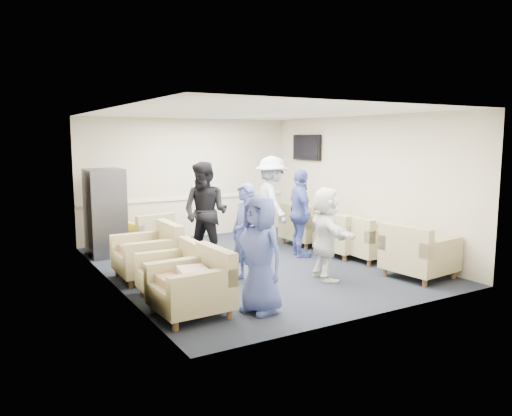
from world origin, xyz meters
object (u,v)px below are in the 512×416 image
armchair_left_mid (175,274)px  armchair_right_near (417,255)px  person_mid_right (300,213)px  person_front_right (326,234)px  person_front_left (260,254)px  armchair_right_far (306,227)px  person_mid_left (245,233)px  armchair_left_far (151,255)px  armchair_right_midfar (343,237)px  person_back_left (205,213)px  vending_machine (105,212)px  person_back_right (272,202)px  armchair_corner (149,235)px  armchair_right_midnear (369,241)px  armchair_left_near (195,288)px

armchair_left_mid → armchair_right_near: size_ratio=0.83×
person_mid_right → person_front_right: size_ratio=1.12×
person_front_left → person_front_right: size_ratio=1.03×
armchair_right_far → person_mid_left: size_ratio=0.64×
armchair_left_far → person_front_right: size_ratio=0.63×
armchair_right_midfar → person_back_left: bearing=67.5°
vending_machine → armchair_right_midfar: bearing=-30.6°
armchair_right_midfar → person_back_left: person_back_left is taller
armchair_right_midfar → person_back_right: size_ratio=0.51×
armchair_right_midfar → person_back_right: bearing=28.2°
armchair_right_near → person_back_right: bearing=8.7°
armchair_corner → vending_machine: (-0.84, 0.03, 0.52)m
armchair_right_far → armchair_corner: armchair_right_far is taller
armchair_right_midfar → armchair_right_far: armchair_right_far is taller
armchair_right_midfar → vending_machine: vending_machine is taller
armchair_left_mid → person_mid_left: person_mid_left is taller
armchair_right_midnear → armchair_corner: (-3.29, 2.85, -0.03)m
person_back_left → armchair_right_far: bearing=60.0°
person_front_left → person_mid_left: person_mid_left is taller
person_back_right → person_front_right: size_ratio=1.27×
armchair_left_mid → person_mid_right: person_mid_right is taller
armchair_right_far → person_mid_left: bearing=122.1°
armchair_right_far → person_back_right: bearing=77.3°
person_front_left → person_back_left: bearing=152.1°
armchair_corner → armchair_right_near: bearing=116.4°
armchair_left_near → armchair_corner: bearing=167.7°
armchair_right_near → person_front_right: (-1.33, 0.69, 0.37)m
armchair_left_mid → armchair_right_midnear: bearing=95.2°
armchair_right_midnear → armchair_right_midfar: size_ratio=0.96×
vending_machine → person_back_left: person_back_left is taller
person_back_right → armchair_right_midfar: bearing=-135.8°
armchair_left_near → vending_machine: vending_machine is taller
armchair_left_near → armchair_left_far: bearing=175.5°
armchair_left_near → armchair_left_mid: bearing=173.8°
armchair_left_far → person_back_left: 1.42m
person_back_right → person_back_left: bearing=117.0°
armchair_right_far → armchair_left_mid: bearing=113.9°
armchair_right_far → person_front_left: size_ratio=0.64×
vending_machine → person_front_right: (2.63, -3.48, -0.09)m
armchair_right_near → person_mid_right: (-0.77, 2.19, 0.46)m
person_back_left → person_mid_right: size_ratio=1.10×
armchair_right_midnear → person_back_right: size_ratio=0.48×
person_mid_right → person_back_left: bearing=92.0°
armchair_right_midnear → armchair_right_far: armchair_right_far is taller
person_front_left → person_back_left: 2.83m
armchair_right_midnear → armchair_left_far: bearing=79.2°
armchair_left_far → person_mid_right: person_mid_right is taller
armchair_right_near → armchair_right_far: (-0.03, 3.01, -0.00)m
armchair_right_near → person_mid_right: person_mid_right is taller
person_back_left → person_front_left: bearing=-47.6°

